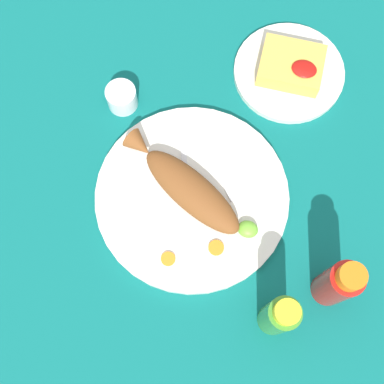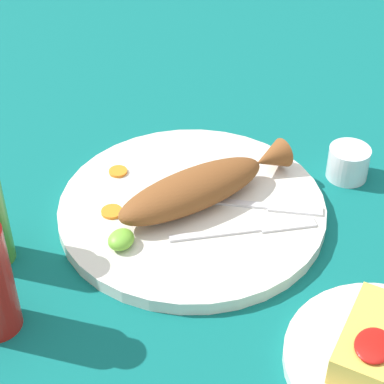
% 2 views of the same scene
% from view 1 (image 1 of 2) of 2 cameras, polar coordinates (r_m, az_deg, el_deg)
% --- Properties ---
extents(ground_plane, '(4.00, 4.00, 0.00)m').
position_cam_1_polar(ground_plane, '(0.97, 0.00, -0.67)').
color(ground_plane, '#0C605B').
extents(main_plate, '(0.35, 0.35, 0.02)m').
position_cam_1_polar(main_plate, '(0.96, 0.00, -0.52)').
color(main_plate, silver).
rests_on(main_plate, ground_plane).
extents(fried_fish, '(0.25, 0.17, 0.05)m').
position_cam_1_polar(fried_fish, '(0.93, -0.62, 0.61)').
color(fried_fish, brown).
rests_on(fried_fish, main_plate).
extents(fork_near, '(0.07, 0.18, 0.00)m').
position_cam_1_polar(fork_near, '(0.98, -0.94, 4.57)').
color(fork_near, silver).
rests_on(fork_near, main_plate).
extents(fork_far, '(0.12, 0.16, 0.00)m').
position_cam_1_polar(fork_far, '(0.98, 1.80, 4.48)').
color(fork_far, silver).
rests_on(fork_far, main_plate).
extents(carrot_slice_near, '(0.03, 0.03, 0.00)m').
position_cam_1_polar(carrot_slice_near, '(0.93, -2.56, -7.14)').
color(carrot_slice_near, orange).
rests_on(carrot_slice_near, main_plate).
extents(carrot_slice_mid, '(0.03, 0.03, 0.00)m').
position_cam_1_polar(carrot_slice_mid, '(0.93, 2.59, -5.96)').
color(carrot_slice_mid, orange).
rests_on(carrot_slice_mid, main_plate).
extents(lime_wedge_main, '(0.04, 0.03, 0.02)m').
position_cam_1_polar(lime_wedge_main, '(0.93, 5.97, -3.96)').
color(lime_wedge_main, '#6BB233').
rests_on(lime_wedge_main, main_plate).
extents(hot_sauce_bottle_red, '(0.06, 0.06, 0.16)m').
position_cam_1_polar(hot_sauce_bottle_red, '(0.89, 15.32, -9.40)').
color(hot_sauce_bottle_red, '#B21914').
rests_on(hot_sauce_bottle_red, ground_plane).
extents(hot_sauce_bottle_green, '(0.05, 0.05, 0.16)m').
position_cam_1_polar(hot_sauce_bottle_green, '(0.87, 9.25, -12.95)').
color(hot_sauce_bottle_green, '#3D8428').
rests_on(hot_sauce_bottle_green, ground_plane).
extents(salt_cup, '(0.06, 0.06, 0.05)m').
position_cam_1_polar(salt_cup, '(1.03, -7.48, 9.88)').
color(salt_cup, silver).
rests_on(salt_cup, ground_plane).
extents(side_plate_fries, '(0.21, 0.21, 0.01)m').
position_cam_1_polar(side_plate_fries, '(1.08, 10.29, 12.45)').
color(side_plate_fries, silver).
rests_on(side_plate_fries, ground_plane).
extents(fries_pile, '(0.12, 0.10, 0.04)m').
position_cam_1_polar(fries_pile, '(1.06, 10.57, 13.11)').
color(fries_pile, gold).
rests_on(fries_pile, side_plate_fries).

